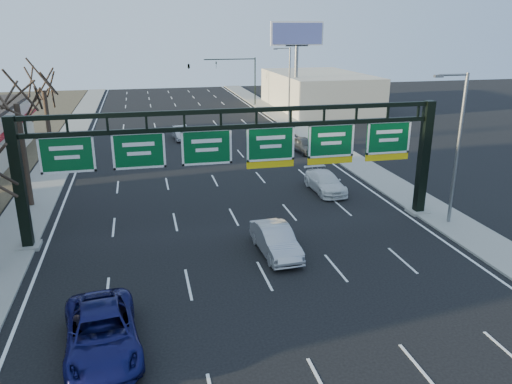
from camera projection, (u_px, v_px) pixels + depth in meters
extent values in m
plane|color=black|center=(275.00, 296.00, 22.25)|extent=(160.00, 160.00, 0.00)
cube|color=gray|center=(44.00, 183.00, 37.94)|extent=(3.00, 120.00, 0.12)
cube|color=gray|center=(357.00, 163.00, 43.46)|extent=(3.00, 120.00, 0.12)
cube|color=white|center=(211.00, 173.00, 40.72)|extent=(21.60, 120.00, 0.01)
cube|color=black|center=(19.00, 185.00, 25.97)|extent=(0.55, 0.55, 7.20)
cube|color=gray|center=(29.00, 246.00, 27.09)|extent=(1.20, 1.20, 0.20)
cube|color=black|center=(424.00, 159.00, 31.01)|extent=(0.55, 0.55, 7.20)
cube|color=gray|center=(418.00, 211.00, 32.13)|extent=(1.20, 1.20, 0.20)
cube|color=black|center=(239.00, 110.00, 27.40)|extent=(23.40, 0.25, 0.25)
cube|color=black|center=(239.00, 127.00, 27.68)|extent=(23.40, 0.25, 0.25)
cube|color=#054B20|center=(67.00, 154.00, 26.04)|extent=(2.80, 0.10, 2.00)
cube|color=#054B20|center=(139.00, 150.00, 26.83)|extent=(2.80, 0.10, 2.00)
cube|color=#054B20|center=(207.00, 147.00, 27.62)|extent=(2.80, 0.10, 2.00)
cube|color=#054B20|center=(270.00, 143.00, 28.41)|extent=(2.80, 0.10, 2.00)
cube|color=yellow|center=(270.00, 164.00, 28.80)|extent=(2.80, 0.10, 0.40)
cube|color=#054B20|center=(331.00, 140.00, 29.20)|extent=(2.80, 0.10, 2.00)
cube|color=yellow|center=(330.00, 160.00, 29.59)|extent=(2.80, 0.10, 0.40)
cube|color=#054B20|center=(388.00, 137.00, 29.99)|extent=(2.80, 0.10, 2.00)
cube|color=yellow|center=(387.00, 157.00, 30.38)|extent=(2.80, 0.10, 0.40)
cube|color=maroon|center=(14.00, 125.00, 44.54)|extent=(1.20, 18.00, 0.40)
cube|color=#BEB19E|center=(318.00, 91.00, 71.94)|extent=(12.00, 20.00, 5.00)
cylinder|color=black|center=(24.00, 155.00, 32.22)|extent=(0.36, 0.36, 6.84)
cylinder|color=black|center=(49.00, 128.00, 41.52)|extent=(0.36, 0.36, 6.46)
cylinder|color=slate|center=(458.00, 150.00, 29.04)|extent=(0.20, 0.20, 9.00)
cylinder|color=slate|center=(454.00, 73.00, 27.45)|extent=(1.80, 0.12, 0.12)
cube|color=slate|center=(439.00, 74.00, 27.27)|extent=(0.50, 0.22, 0.15)
cylinder|color=slate|center=(289.00, 85.00, 60.43)|extent=(0.20, 0.20, 9.00)
cylinder|color=slate|center=(283.00, 47.00, 58.84)|extent=(1.80, 0.12, 0.12)
cube|color=slate|center=(275.00, 48.00, 58.67)|extent=(0.50, 0.22, 0.15)
cylinder|color=slate|center=(296.00, 81.00, 65.61)|extent=(0.50, 0.50, 9.00)
cube|color=slate|center=(297.00, 46.00, 64.18)|extent=(3.00, 0.30, 0.20)
cube|color=white|center=(297.00, 33.00, 63.70)|extent=(7.00, 0.30, 3.00)
cube|color=#545EA8|center=(297.00, 33.00, 63.52)|extent=(6.60, 0.05, 2.60)
cylinder|color=black|center=(255.00, 82.00, 74.47)|extent=(0.18, 0.18, 7.00)
cylinder|color=black|center=(230.00, 59.00, 72.60)|extent=(7.60, 0.14, 0.14)
imported|color=black|center=(216.00, 65.00, 72.43)|extent=(0.20, 0.20, 1.00)
imported|color=black|center=(189.00, 66.00, 71.56)|extent=(0.54, 0.54, 1.62)
imported|color=#121350|center=(102.00, 333.00, 18.27)|extent=(3.16, 5.88, 1.57)
imported|color=#A5A5A9|center=(276.00, 240.00, 26.19)|extent=(1.87, 4.72, 1.53)
imported|color=white|center=(325.00, 182.00, 36.13)|extent=(2.04, 4.85, 1.40)
imported|color=#3E4143|center=(304.00, 145.00, 47.30)|extent=(2.11, 4.29, 1.41)
imported|color=#A7A6AB|center=(181.00, 133.00, 52.74)|extent=(1.75, 4.21, 1.36)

